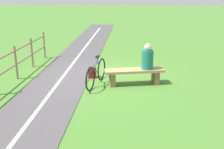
% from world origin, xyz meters
% --- Properties ---
extents(ground_plane, '(80.00, 80.00, 0.00)m').
position_xyz_m(ground_plane, '(0.00, 0.00, 0.00)').
color(ground_plane, '#477A2D').
extents(paved_path, '(2.05, 36.01, 0.02)m').
position_xyz_m(paved_path, '(1.34, 4.00, 0.01)').
color(paved_path, '#4C494C').
rests_on(paved_path, ground_plane).
extents(path_centre_line, '(0.24, 32.00, 0.00)m').
position_xyz_m(path_centre_line, '(1.34, 4.00, 0.02)').
color(path_centre_line, silver).
rests_on(path_centre_line, paved_path).
extents(bench, '(1.96, 0.84, 0.50)m').
position_xyz_m(bench, '(-1.13, 0.70, 0.35)').
color(bench, '#A88456').
rests_on(bench, ground_plane).
extents(person_seated, '(0.44, 0.44, 0.82)m').
position_xyz_m(person_seated, '(-1.54, 0.61, 0.86)').
color(person_seated, '#1E6B66').
rests_on(person_seated, bench).
extents(bicycle, '(0.43, 1.78, 0.92)m').
position_xyz_m(bicycle, '(0.08, 0.84, 0.39)').
color(bicycle, black).
rests_on(bicycle, ground_plane).
extents(backpack, '(0.30, 0.29, 0.38)m').
position_xyz_m(backpack, '(0.31, 0.12, 0.19)').
color(backpack, maroon).
rests_on(backpack, ground_plane).
extents(fence_roadside, '(0.25, 7.44, 1.15)m').
position_xyz_m(fence_roadside, '(2.87, 1.16, 0.67)').
color(fence_roadside, '#847051').
rests_on(fence_roadside, ground_plane).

